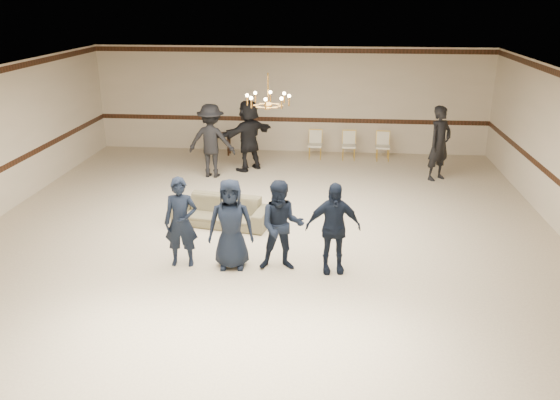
{
  "coord_description": "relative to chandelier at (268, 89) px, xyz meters",
  "views": [
    {
      "loc": [
        1.28,
        -10.1,
        4.65
      ],
      "look_at": [
        0.38,
        -0.5,
        1.1
      ],
      "focal_mm": 35.98,
      "sensor_mm": 36.0,
      "label": 1
    }
  ],
  "objects": [
    {
      "name": "room",
      "position": [
        0.0,
        -1.0,
        -1.28
      ],
      "size": [
        12.01,
        14.01,
        3.21
      ],
      "color": "beige",
      "rests_on": "ground"
    },
    {
      "name": "chair_rail",
      "position": [
        0.0,
        5.99,
        -1.88
      ],
      "size": [
        12.0,
        0.02,
        0.14
      ],
      "primitive_type": "cube",
      "color": "#391C11",
      "rests_on": "wall_back"
    },
    {
      "name": "crown_molding",
      "position": [
        0.0,
        5.99,
        0.21
      ],
      "size": [
        12.0,
        0.02,
        0.14
      ],
      "primitive_type": "cube",
      "color": "#391C11",
      "rests_on": "wall_back"
    },
    {
      "name": "chandelier",
      "position": [
        0.0,
        0.0,
        0.0
      ],
      "size": [
        0.94,
        0.94,
        0.89
      ],
      "primitive_type": null,
      "color": "#C78F3F",
      "rests_on": "ceiling"
    },
    {
      "name": "boy_a",
      "position": [
        -1.34,
        -2.07,
        -2.05
      ],
      "size": [
        0.63,
        0.45,
        1.65
      ],
      "primitive_type": "imported",
      "rotation": [
        0.0,
        0.0,
        0.08
      ],
      "color": "black",
      "rests_on": "floor"
    },
    {
      "name": "boy_b",
      "position": [
        -0.44,
        -2.07,
        -2.05
      ],
      "size": [
        0.86,
        0.61,
        1.65
      ],
      "primitive_type": "imported",
      "rotation": [
        0.0,
        0.0,
        0.11
      ],
      "color": "black",
      "rests_on": "floor"
    },
    {
      "name": "boy_c",
      "position": [
        0.46,
        -2.07,
        -2.05
      ],
      "size": [
        0.86,
        0.69,
        1.65
      ],
      "primitive_type": "imported",
      "rotation": [
        0.0,
        0.0,
        0.09
      ],
      "color": "black",
      "rests_on": "floor"
    },
    {
      "name": "boy_d",
      "position": [
        1.36,
        -2.07,
        -2.05
      ],
      "size": [
        1.02,
        0.55,
        1.65
      ],
      "primitive_type": "imported",
      "rotation": [
        0.0,
        0.0,
        0.15
      ],
      "color": "black",
      "rests_on": "floor"
    },
    {
      "name": "settee",
      "position": [
        -1.0,
        -0.14,
        -2.58
      ],
      "size": [
        2.14,
        1.14,
        0.59
      ],
      "primitive_type": "imported",
      "rotation": [
        0.0,
        0.0,
        -0.18
      ],
      "color": "#686045",
      "rests_on": "floor"
    },
    {
      "name": "adult_left",
      "position": [
        -1.9,
        3.19,
        -1.89
      ],
      "size": [
        1.32,
        0.82,
        1.96
      ],
      "primitive_type": "imported",
      "rotation": [
        0.0,
        0.0,
        3.07
      ],
      "color": "black",
      "rests_on": "floor"
    },
    {
      "name": "adult_mid",
      "position": [
        -1.0,
        3.89,
        -1.89
      ],
      "size": [
        1.67,
        1.72,
        1.96
      ],
      "primitive_type": "imported",
      "rotation": [
        0.0,
        0.0,
        3.95
      ],
      "color": "black",
      "rests_on": "floor"
    },
    {
      "name": "adult_right",
      "position": [
        4.1,
        3.49,
        -1.89
      ],
      "size": [
        0.85,
        0.82,
        1.96
      ],
      "primitive_type": "imported",
      "rotation": [
        0.0,
        0.0,
        0.69
      ],
      "color": "black",
      "rests_on": "floor"
    },
    {
      "name": "banquet_chair_left",
      "position": [
        0.81,
        5.19,
        -2.46
      ],
      "size": [
        0.43,
        0.43,
        0.84
      ],
      "primitive_type": null,
      "rotation": [
        0.0,
        0.0,
        -0.06
      ],
      "color": "beige",
      "rests_on": "floor"
    },
    {
      "name": "banquet_chair_mid",
      "position": [
        1.81,
        5.19,
        -2.46
      ],
      "size": [
        0.41,
        0.41,
        0.84
      ],
      "primitive_type": null,
      "rotation": [
        0.0,
        0.0,
        0.01
      ],
      "color": "beige",
      "rests_on": "floor"
    },
    {
      "name": "banquet_chair_right",
      "position": [
        2.81,
        5.19,
        -2.46
      ],
      "size": [
        0.43,
        0.43,
        0.84
      ],
      "primitive_type": null,
      "rotation": [
        0.0,
        0.0,
        -0.07
      ],
      "color": "beige",
      "rests_on": "floor"
    },
    {
      "name": "console_table",
      "position": [
        -2.19,
        5.39,
        -2.54
      ],
      "size": [
        0.8,
        0.36,
        0.67
      ],
      "primitive_type": "cube",
      "rotation": [
        0.0,
        0.0,
        0.03
      ],
      "color": "black",
      "rests_on": "floor"
    }
  ]
}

